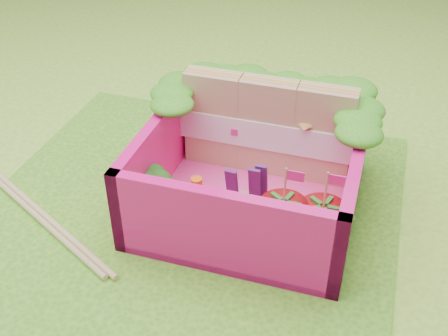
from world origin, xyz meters
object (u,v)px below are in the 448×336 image
strawberry_left (282,222)px  broccoli (159,188)px  bento_box (253,170)px  sandwich_stack (268,127)px  chopsticks (17,195)px  strawberry_right (321,226)px

strawberry_left → broccoli: bearing=176.9°
bento_box → strawberry_left: bearing=-51.1°
bento_box → sandwich_stack: size_ratio=1.08×
chopsticks → strawberry_right: bearing=2.6°
strawberry_left → chopsticks: strawberry_left is taller
bento_box → broccoli: bearing=-150.6°
sandwich_stack → broccoli: 0.84m
strawberry_left → strawberry_right: size_ratio=1.00×
sandwich_stack → strawberry_right: bearing=-53.9°
broccoli → sandwich_stack: bearing=51.5°
sandwich_stack → strawberry_left: 0.76m
broccoli → chopsticks: broccoli is taller
strawberry_left → chopsticks: size_ratio=0.27×
broccoli → strawberry_left: size_ratio=0.65×
broccoli → bento_box: bearing=29.4°
broccoli → strawberry_left: bearing=-3.1°
strawberry_right → broccoli: bearing=179.4°
strawberry_left → strawberry_right: strawberry_left is taller
sandwich_stack → strawberry_right: sandwich_stack is taller
broccoli → strawberry_right: (0.99, -0.01, -0.03)m
bento_box → strawberry_left: size_ratio=2.51×
bento_box → sandwich_stack: (0.00, 0.36, 0.10)m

